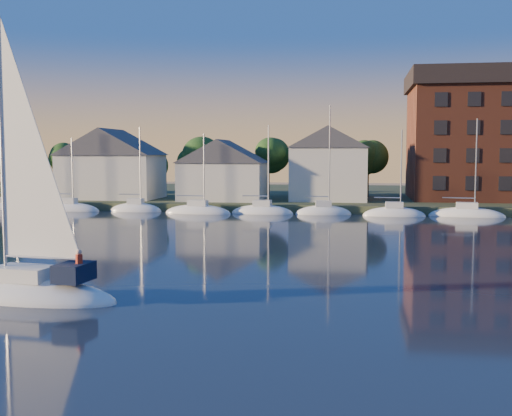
% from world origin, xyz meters
% --- Properties ---
extents(ground, '(260.00, 260.00, 0.00)m').
position_xyz_m(ground, '(0.00, 0.00, 0.00)').
color(ground, black).
rests_on(ground, ground).
extents(shoreline_land, '(160.00, 50.00, 2.00)m').
position_xyz_m(shoreline_land, '(0.00, 75.00, 0.00)').
color(shoreline_land, '#344226').
rests_on(shoreline_land, ground).
extents(wooden_dock, '(120.00, 3.00, 1.00)m').
position_xyz_m(wooden_dock, '(0.00, 52.00, 0.00)').
color(wooden_dock, brown).
rests_on(wooden_dock, ground).
extents(clubhouse_west, '(13.65, 9.45, 9.64)m').
position_xyz_m(clubhouse_west, '(-22.00, 58.00, 5.93)').
color(clubhouse_west, beige).
rests_on(clubhouse_west, shoreline_land).
extents(clubhouse_centre, '(11.55, 8.40, 8.08)m').
position_xyz_m(clubhouse_centre, '(-6.00, 57.00, 5.13)').
color(clubhouse_centre, beige).
rests_on(clubhouse_centre, shoreline_land).
extents(clubhouse_east, '(10.50, 8.40, 9.80)m').
position_xyz_m(clubhouse_east, '(8.00, 59.00, 6.00)').
color(clubhouse_east, beige).
rests_on(clubhouse_east, shoreline_land).
extents(tree_line, '(93.40, 5.40, 8.90)m').
position_xyz_m(tree_line, '(2.00, 63.00, 7.18)').
color(tree_line, '#3D261B').
rests_on(tree_line, shoreline_land).
extents(moored_fleet, '(79.50, 2.40, 12.05)m').
position_xyz_m(moored_fleet, '(-4.00, 49.00, 0.10)').
color(moored_fleet, white).
rests_on(moored_fleet, ground).
extents(hero_sailboat, '(10.64, 4.50, 15.82)m').
position_xyz_m(hero_sailboat, '(-4.76, 2.79, 0.64)').
color(hero_sailboat, white).
rests_on(hero_sailboat, ground).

